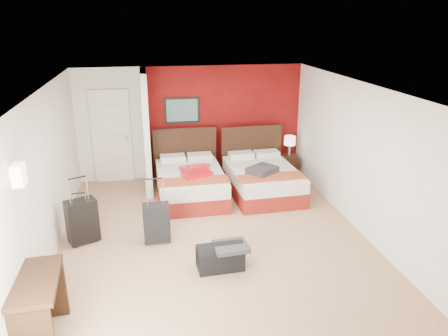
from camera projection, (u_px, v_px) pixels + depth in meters
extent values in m
plane|color=tan|center=(215.00, 243.00, 7.04)|extent=(6.50, 6.50, 0.00)
cube|color=white|center=(191.00, 123.00, 9.63)|extent=(5.00, 0.04, 2.50)
cube|color=white|center=(44.00, 182.00, 6.19)|extent=(0.04, 6.50, 2.50)
cube|color=black|center=(182.00, 110.00, 9.44)|extent=(0.78, 0.03, 0.58)
cube|color=white|center=(18.00, 175.00, 4.60)|extent=(0.12, 0.20, 0.24)
cube|color=maroon|center=(224.00, 121.00, 9.74)|extent=(3.50, 0.04, 2.50)
cube|color=silver|center=(146.00, 132.00, 8.87)|extent=(0.12, 1.20, 2.50)
cube|color=silver|center=(112.00, 137.00, 9.36)|extent=(0.82, 0.06, 2.05)
cube|color=white|center=(190.00, 185.00, 8.70)|extent=(1.33, 1.89, 0.57)
cube|color=silver|center=(263.00, 181.00, 8.89)|extent=(1.39, 1.93, 0.57)
cube|color=red|center=(196.00, 171.00, 8.51)|extent=(0.74, 0.87, 0.09)
cube|color=#353539|center=(262.00, 170.00, 8.48)|extent=(0.70, 0.67, 0.13)
cube|color=black|center=(288.00, 166.00, 9.90)|extent=(0.39, 0.39, 0.50)
cylinder|color=white|center=(290.00, 146.00, 9.74)|extent=(0.33, 0.33, 0.45)
cube|color=black|center=(82.00, 222.00, 6.95)|extent=(0.55, 0.46, 0.71)
cube|color=black|center=(157.00, 224.00, 6.97)|extent=(0.43, 0.27, 0.63)
cube|color=black|center=(82.00, 227.00, 7.05)|extent=(0.35, 0.21, 0.48)
cube|color=black|center=(220.00, 258.00, 6.27)|extent=(0.69, 0.39, 0.34)
cube|color=#37383C|center=(231.00, 246.00, 6.19)|extent=(0.51, 0.44, 0.06)
cube|color=black|center=(40.00, 310.00, 4.80)|extent=(0.55, 1.00, 0.81)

